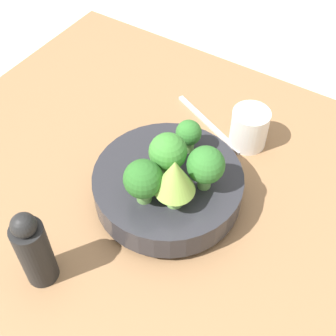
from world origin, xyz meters
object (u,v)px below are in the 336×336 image
object	(u,v)px
bowl	(168,186)
fork	(209,124)
pepper_mill	(34,250)
cup	(249,128)

from	to	relation	value
bowl	fork	distance (m)	0.21
pepper_mill	bowl	bearing A→B (deg)	-110.65
pepper_mill	fork	world-z (taller)	pepper_mill
cup	fork	distance (m)	0.10
bowl	pepper_mill	size ratio (longest dim) A/B	1.65
cup	fork	size ratio (longest dim) A/B	0.43
bowl	pepper_mill	world-z (taller)	pepper_mill
bowl	fork	bearing A→B (deg)	-81.15
bowl	cup	distance (m)	0.21
cup	pepper_mill	xyz separation A→B (m)	(0.14, 0.43, 0.03)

